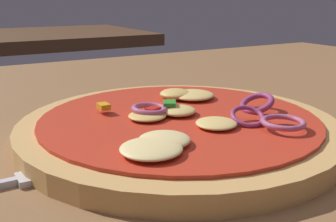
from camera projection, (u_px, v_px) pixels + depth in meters
name	position (u px, v px, depth m)	size (l,w,h in m)	color
dining_table	(209.00, 135.00, 0.43)	(1.31, 0.93, 0.04)	brown
pizza	(179.00, 126.00, 0.37)	(0.29, 0.29, 0.04)	tan
background_table	(55.00, 37.00, 1.46)	(0.62, 0.54, 0.04)	#4C301C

